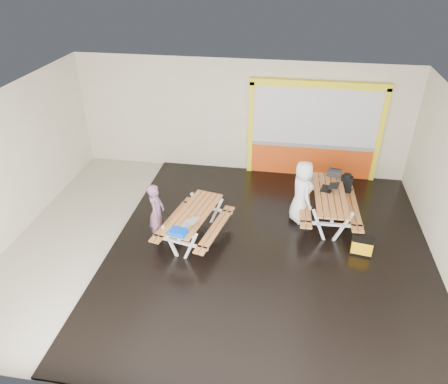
% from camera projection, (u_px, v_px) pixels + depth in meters
% --- Properties ---
extents(room, '(10.02, 8.02, 3.52)m').
position_uv_depth(room, '(217.00, 184.00, 9.08)').
color(room, beige).
rests_on(room, ground).
extents(deck, '(7.50, 7.98, 0.05)m').
position_uv_depth(deck, '(270.00, 251.00, 9.81)').
color(deck, black).
rests_on(deck, room).
extents(kiosk, '(3.88, 0.16, 3.00)m').
position_uv_depth(kiosk, '(314.00, 133.00, 12.26)').
color(kiosk, '#E54C13').
rests_on(kiosk, room).
extents(picnic_table_left, '(1.75, 2.25, 0.80)m').
position_uv_depth(picnic_table_left, '(194.00, 219.00, 9.91)').
color(picnic_table_left, '#C57438').
rests_on(picnic_table_left, deck).
extents(picnic_table_right, '(1.54, 2.22, 0.87)m').
position_uv_depth(picnic_table_right, '(329.00, 200.00, 10.53)').
color(picnic_table_right, '#C57438').
rests_on(picnic_table_right, deck).
extents(person_left, '(0.42, 0.58, 1.49)m').
position_uv_depth(person_left, '(157.00, 212.00, 9.75)').
color(person_left, '#764D67').
rests_on(person_left, deck).
extents(person_right, '(0.79, 0.96, 1.67)m').
position_uv_depth(person_right, '(302.00, 192.00, 10.42)').
color(person_right, white).
rests_on(person_right, deck).
extents(laptop_left, '(0.44, 0.41, 0.16)m').
position_uv_depth(laptop_left, '(190.00, 222.00, 9.38)').
color(laptop_left, silver).
rests_on(laptop_left, picnic_table_left).
extents(laptop_right, '(0.50, 0.46, 0.18)m').
position_uv_depth(laptop_right, '(329.00, 188.00, 10.56)').
color(laptop_right, black).
rests_on(laptop_right, picnic_table_right).
extents(blue_pouch, '(0.41, 0.33, 0.11)m').
position_uv_depth(blue_pouch, '(178.00, 232.00, 9.06)').
color(blue_pouch, '#0040CE').
rests_on(blue_pouch, picnic_table_left).
extents(toolbox, '(0.43, 0.27, 0.23)m').
position_uv_depth(toolbox, '(335.00, 173.00, 11.15)').
color(toolbox, black).
rests_on(toolbox, picnic_table_right).
extents(backpack, '(0.33, 0.24, 0.51)m').
position_uv_depth(backpack, '(346.00, 183.00, 11.03)').
color(backpack, black).
rests_on(backpack, picnic_table_right).
extents(dark_case, '(0.48, 0.40, 0.16)m').
position_uv_depth(dark_case, '(308.00, 216.00, 10.87)').
color(dark_case, black).
rests_on(dark_case, deck).
extents(fluke_bag, '(0.53, 0.39, 0.42)m').
position_uv_depth(fluke_bag, '(362.00, 246.00, 9.61)').
color(fluke_bag, black).
rests_on(fluke_bag, deck).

